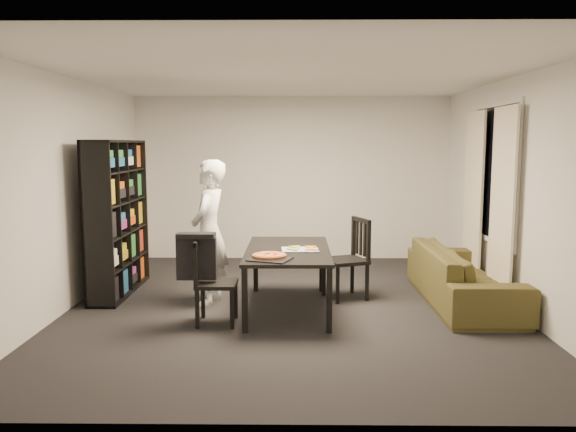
{
  "coord_description": "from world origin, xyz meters",
  "views": [
    {
      "loc": [
        0.04,
        -6.27,
        1.85
      ],
      "look_at": [
        -0.03,
        -0.03,
        1.05
      ],
      "focal_mm": 35.0,
      "sensor_mm": 36.0,
      "label": 1
    }
  ],
  "objects_px": {
    "dining_table": "(288,254)",
    "baking_tray": "(270,259)",
    "chair_left": "(208,276)",
    "chair_right": "(352,253)",
    "pepperoni_pizza": "(269,255)",
    "sofa": "(463,275)",
    "person": "(209,232)",
    "bookshelf": "(118,217)"
  },
  "relations": [
    {
      "from": "chair_left",
      "to": "sofa",
      "type": "height_order",
      "value": "chair_left"
    },
    {
      "from": "bookshelf",
      "to": "chair_left",
      "type": "bearing_deg",
      "value": -43.09
    },
    {
      "from": "chair_left",
      "to": "person",
      "type": "relative_size",
      "value": 0.53
    },
    {
      "from": "baking_tray",
      "to": "chair_right",
      "type": "bearing_deg",
      "value": 49.23
    },
    {
      "from": "bookshelf",
      "to": "dining_table",
      "type": "distance_m",
      "value": 2.27
    },
    {
      "from": "chair_right",
      "to": "baking_tray",
      "type": "distance_m",
      "value": 1.46
    },
    {
      "from": "bookshelf",
      "to": "dining_table",
      "type": "bearing_deg",
      "value": -18.91
    },
    {
      "from": "chair_left",
      "to": "dining_table",
      "type": "bearing_deg",
      "value": -58.33
    },
    {
      "from": "person",
      "to": "pepperoni_pizza",
      "type": "xyz_separation_m",
      "value": [
        0.73,
        -0.75,
        -0.12
      ]
    },
    {
      "from": "pepperoni_pizza",
      "to": "sofa",
      "type": "xyz_separation_m",
      "value": [
        2.24,
        0.81,
        -0.4
      ]
    },
    {
      "from": "dining_table",
      "to": "pepperoni_pizza",
      "type": "relative_size",
      "value": 4.75
    },
    {
      "from": "sofa",
      "to": "dining_table",
      "type": "bearing_deg",
      "value": 98.62
    },
    {
      "from": "bookshelf",
      "to": "pepperoni_pizza",
      "type": "height_order",
      "value": "bookshelf"
    },
    {
      "from": "pepperoni_pizza",
      "to": "bookshelf",
      "type": "bearing_deg",
      "value": 147.67
    },
    {
      "from": "baking_tray",
      "to": "sofa",
      "type": "height_order",
      "value": "baking_tray"
    },
    {
      "from": "chair_right",
      "to": "pepperoni_pizza",
      "type": "relative_size",
      "value": 2.77
    },
    {
      "from": "bookshelf",
      "to": "baking_tray",
      "type": "xyz_separation_m",
      "value": [
        1.95,
        -1.32,
        -0.25
      ]
    },
    {
      "from": "bookshelf",
      "to": "pepperoni_pizza",
      "type": "xyz_separation_m",
      "value": [
        1.94,
        -1.23,
        -0.23
      ]
    },
    {
      "from": "bookshelf",
      "to": "person",
      "type": "height_order",
      "value": "bookshelf"
    },
    {
      "from": "person",
      "to": "chair_right",
      "type": "bearing_deg",
      "value": 107.65
    },
    {
      "from": "dining_table",
      "to": "chair_right",
      "type": "relative_size",
      "value": 1.71
    },
    {
      "from": "person",
      "to": "baking_tray",
      "type": "relative_size",
      "value": 4.19
    },
    {
      "from": "dining_table",
      "to": "pepperoni_pizza",
      "type": "bearing_deg",
      "value": -110.24
    },
    {
      "from": "bookshelf",
      "to": "chair_left",
      "type": "height_order",
      "value": "bookshelf"
    },
    {
      "from": "chair_left",
      "to": "chair_right",
      "type": "distance_m",
      "value": 1.88
    },
    {
      "from": "pepperoni_pizza",
      "to": "sofa",
      "type": "distance_m",
      "value": 2.41
    },
    {
      "from": "person",
      "to": "dining_table",
      "type": "bearing_deg",
      "value": 83.57
    },
    {
      "from": "dining_table",
      "to": "pepperoni_pizza",
      "type": "distance_m",
      "value": 0.54
    },
    {
      "from": "sofa",
      "to": "bookshelf",
      "type": "bearing_deg",
      "value": 84.31
    },
    {
      "from": "pepperoni_pizza",
      "to": "person",
      "type": "bearing_deg",
      "value": 134.26
    },
    {
      "from": "chair_left",
      "to": "chair_right",
      "type": "relative_size",
      "value": 0.91
    },
    {
      "from": "chair_left",
      "to": "sofa",
      "type": "distance_m",
      "value": 2.99
    },
    {
      "from": "bookshelf",
      "to": "chair_right",
      "type": "height_order",
      "value": "bookshelf"
    },
    {
      "from": "pepperoni_pizza",
      "to": "sofa",
      "type": "height_order",
      "value": "pepperoni_pizza"
    },
    {
      "from": "dining_table",
      "to": "baking_tray",
      "type": "xyz_separation_m",
      "value": [
        -0.18,
        -0.59,
        0.07
      ]
    },
    {
      "from": "sofa",
      "to": "pepperoni_pizza",
      "type": "bearing_deg",
      "value": 109.93
    },
    {
      "from": "bookshelf",
      "to": "chair_right",
      "type": "distance_m",
      "value": 2.93
    },
    {
      "from": "chair_left",
      "to": "person",
      "type": "distance_m",
      "value": 0.82
    },
    {
      "from": "baking_tray",
      "to": "pepperoni_pizza",
      "type": "xyz_separation_m",
      "value": [
        -0.01,
        0.09,
        0.02
      ]
    },
    {
      "from": "bookshelf",
      "to": "chair_right",
      "type": "relative_size",
      "value": 1.96
    },
    {
      "from": "chair_left",
      "to": "chair_right",
      "type": "xyz_separation_m",
      "value": [
        1.59,
        1.01,
        0.05
      ]
    },
    {
      "from": "chair_right",
      "to": "person",
      "type": "relative_size",
      "value": 0.58
    }
  ]
}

